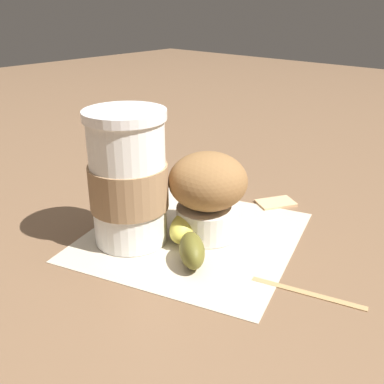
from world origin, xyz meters
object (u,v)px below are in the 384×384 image
Objects in this scene: muffin at (208,191)px; sugar_packet at (276,202)px; coffee_cup at (128,180)px; banana at (193,226)px.

sugar_packet is (0.13, -0.01, -0.05)m from muffin.
coffee_cup is 3.04× the size of sugar_packet.
coffee_cup is 0.09m from banana.
sugar_packet is (0.15, -0.02, -0.01)m from banana.
coffee_cup reaches higher than banana.
coffee_cup is at bearing 159.80° from sugar_packet.
coffee_cup is at bearing 131.46° from banana.
coffee_cup is at bearing 139.92° from muffin.
banana is (-0.02, 0.00, -0.04)m from muffin.
banana is (0.05, -0.05, -0.06)m from coffee_cup.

